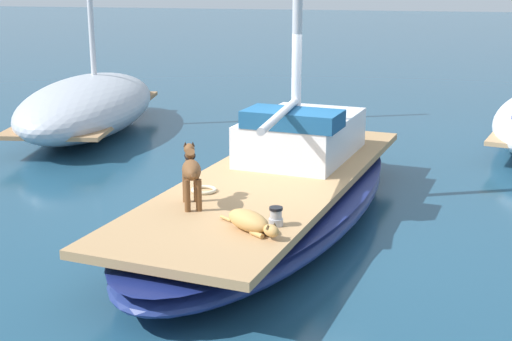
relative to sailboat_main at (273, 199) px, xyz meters
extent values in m
plane|color=navy|center=(0.00, 0.00, -0.34)|extent=(120.00, 120.00, 0.00)
ellipsoid|color=navy|center=(0.00, 0.00, -0.06)|extent=(3.52, 7.49, 0.56)
ellipsoid|color=navy|center=(0.00, 0.00, 0.12)|extent=(3.53, 7.52, 0.08)
cube|color=tan|center=(0.00, 0.00, 0.27)|extent=(2.99, 6.85, 0.10)
cylinder|color=silver|center=(0.13, -0.21, 1.22)|extent=(0.10, 2.20, 0.10)
cube|color=silver|center=(0.17, 1.19, 0.62)|extent=(1.70, 2.38, 0.60)
cube|color=navy|center=(0.17, 0.42, 1.04)|extent=(1.42, 0.89, 0.24)
ellipsoid|color=tan|center=(0.19, -2.13, 0.43)|extent=(0.64, 0.56, 0.22)
ellipsoid|color=tan|center=(0.49, -2.34, 0.42)|extent=(0.24, 0.22, 0.13)
cone|color=#45331C|center=(0.52, -2.31, 0.48)|extent=(0.05, 0.05, 0.05)
cone|color=#45331C|center=(0.46, -2.38, 0.48)|extent=(0.05, 0.05, 0.05)
cylinder|color=tan|center=(0.40, -2.20, 0.35)|extent=(0.18, 0.15, 0.06)
cylinder|color=tan|center=(0.33, -2.30, 0.35)|extent=(0.18, 0.15, 0.06)
cylinder|color=tan|center=(-0.12, -1.90, 0.35)|extent=(0.17, 0.14, 0.04)
ellipsoid|color=brown|center=(-0.66, -1.49, 0.77)|extent=(0.40, 0.56, 0.22)
cylinder|color=brown|center=(-0.79, -1.35, 0.51)|extent=(0.07, 0.07, 0.38)
cylinder|color=brown|center=(-0.66, -1.30, 0.51)|extent=(0.07, 0.07, 0.38)
cylinder|color=brown|center=(-0.65, -1.69, 0.51)|extent=(0.07, 0.07, 0.38)
cylinder|color=brown|center=(-0.52, -1.63, 0.51)|extent=(0.07, 0.07, 0.38)
cylinder|color=brown|center=(-0.75, -1.28, 0.88)|extent=(0.17, 0.22, 0.19)
ellipsoid|color=brown|center=(-0.79, -1.17, 0.94)|extent=(0.20, 0.25, 0.13)
cone|color=black|center=(-0.83, -1.18, 1.00)|extent=(0.05, 0.05, 0.06)
cone|color=black|center=(-0.75, -1.15, 1.00)|extent=(0.05, 0.05, 0.06)
torus|color=black|center=(-0.75, -1.28, 0.88)|extent=(0.17, 0.16, 0.10)
cylinder|color=brown|center=(-0.52, -1.82, 0.80)|extent=(0.13, 0.22, 0.12)
cylinder|color=#B7B7BC|center=(0.45, -1.91, 0.36)|extent=(0.16, 0.16, 0.08)
cylinder|color=#B7B7BC|center=(0.45, -1.91, 0.45)|extent=(0.13, 0.13, 0.10)
cylinder|color=black|center=(0.45, -1.91, 0.52)|extent=(0.15, 0.15, 0.03)
torus|color=beige|center=(-0.70, -0.90, 0.35)|extent=(0.32, 0.32, 0.04)
ellipsoid|color=#B2B7C1|center=(-5.10, 4.67, 0.26)|extent=(3.35, 6.11, 1.19)
cube|color=#A37A51|center=(-5.10, 4.67, 0.11)|extent=(2.78, 5.46, 0.08)
cube|color=silver|center=(-5.18, 5.10, 0.41)|extent=(1.60, 1.93, 0.52)
cube|color=navy|center=(-4.93, 3.68, 0.33)|extent=(1.48, 1.91, 0.36)
camera|label=1|loc=(1.98, -9.06, 2.98)|focal=49.86mm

